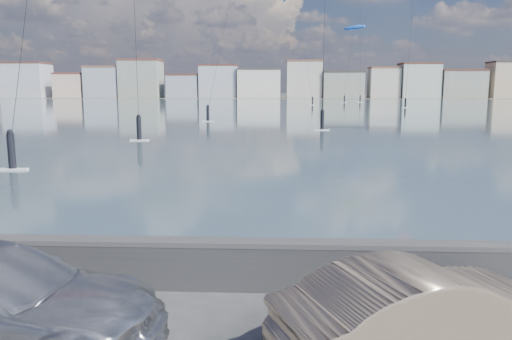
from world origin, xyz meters
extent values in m
cube|color=#3C5966|center=(0.00, 91.50, 0.01)|extent=(500.00, 177.00, 0.00)
cube|color=#4C473D|center=(0.00, 200.00, 0.01)|extent=(500.00, 60.00, 0.00)
cube|color=#28282B|center=(0.00, 2.70, 0.45)|extent=(400.00, 0.35, 0.90)
cylinder|color=#28282B|center=(0.00, 2.70, 0.90)|extent=(400.00, 0.36, 0.36)
cube|color=#B2B7C6|center=(-96.50, 186.00, 6.50)|extent=(16.00, 12.00, 13.00)
cube|color=#562D23|center=(-96.50, 186.00, 13.30)|extent=(16.32, 12.24, 0.60)
cube|color=beige|center=(-79.00, 186.00, 4.50)|extent=(11.00, 10.00, 9.00)
cube|color=brown|center=(-79.00, 186.00, 9.30)|extent=(11.22, 10.20, 0.60)
cube|color=#9EA8B7|center=(-66.00, 186.00, 5.75)|extent=(13.00, 11.00, 11.50)
cube|color=brown|center=(-66.00, 186.00, 11.80)|extent=(13.26, 11.22, 0.60)
cube|color=gray|center=(-51.50, 186.00, 7.00)|extent=(15.00, 12.00, 14.00)
cube|color=brown|center=(-51.50, 186.00, 14.30)|extent=(15.30, 12.24, 0.60)
cube|color=#9EA8B7|center=(-35.00, 186.00, 4.25)|extent=(12.00, 10.00, 8.50)
cube|color=#562D23|center=(-35.00, 186.00, 8.80)|extent=(12.24, 10.20, 0.60)
cube|color=#B2B7C6|center=(-21.50, 186.00, 6.00)|extent=(14.00, 11.00, 12.00)
cube|color=#562D23|center=(-21.50, 186.00, 12.30)|extent=(14.28, 11.22, 0.60)
cube|color=white|center=(-6.00, 186.00, 5.25)|extent=(16.00, 13.00, 10.50)
cube|color=#383330|center=(-6.00, 186.00, 10.80)|extent=(16.32, 13.26, 0.60)
cube|color=beige|center=(11.00, 186.00, 6.75)|extent=(13.00, 10.00, 13.50)
cube|color=brown|center=(11.00, 186.00, 13.80)|extent=(13.26, 10.20, 0.60)
cube|color=gray|center=(25.50, 186.00, 4.75)|extent=(15.00, 12.00, 9.50)
cube|color=#383330|center=(25.50, 186.00, 9.80)|extent=(15.30, 12.24, 0.60)
cube|color=beige|center=(41.00, 186.00, 5.50)|extent=(11.00, 9.00, 11.00)
cube|color=brown|center=(41.00, 186.00, 11.30)|extent=(11.22, 9.18, 0.60)
cube|color=#B7C6BC|center=(54.00, 186.00, 6.25)|extent=(14.00, 11.00, 12.50)
cube|color=#562D23|center=(54.00, 186.00, 12.80)|extent=(14.28, 11.22, 0.60)
cube|color=gray|center=(69.50, 186.00, 5.00)|extent=(16.00, 12.00, 10.00)
cube|color=#562D23|center=(69.50, 186.00, 10.30)|extent=(16.32, 12.24, 0.60)
cube|color=#CCB293|center=(86.00, 186.00, 6.50)|extent=(12.00, 10.00, 13.00)
cube|color=#383330|center=(86.00, 186.00, 13.30)|extent=(12.24, 10.20, 0.60)
imported|color=tan|center=(3.61, 0.25, 0.73)|extent=(4.69, 3.22, 1.46)
cube|color=white|center=(23.54, 130.95, 0.05)|extent=(1.40, 0.42, 0.08)
cylinder|color=black|center=(23.54, 130.95, 0.95)|extent=(0.36, 0.36, 1.70)
sphere|color=black|center=(23.54, 130.95, 1.85)|extent=(0.28, 0.28, 0.28)
cylinder|color=black|center=(24.19, 138.20, 16.23)|extent=(1.33, 14.52, 29.87)
cube|color=white|center=(-11.43, 16.69, 0.05)|extent=(1.40, 0.42, 0.08)
cylinder|color=black|center=(-11.43, 16.69, 0.95)|extent=(0.36, 0.36, 1.70)
sphere|color=black|center=(-11.43, 16.69, 1.85)|extent=(0.28, 0.28, 0.28)
cube|color=white|center=(-6.86, 51.96, 0.05)|extent=(1.40, 0.42, 0.08)
cylinder|color=black|center=(-6.86, 51.96, 0.95)|extent=(0.36, 0.36, 1.70)
sphere|color=black|center=(-6.86, 51.96, 1.85)|extent=(0.28, 0.28, 0.28)
cylinder|color=black|center=(-5.46, 57.38, 10.97)|extent=(2.84, 10.87, 19.35)
cube|color=white|center=(5.57, 40.37, 0.05)|extent=(1.40, 0.42, 0.08)
cylinder|color=black|center=(5.57, 40.37, 0.95)|extent=(0.36, 0.36, 1.70)
sphere|color=black|center=(5.57, 40.37, 1.85)|extent=(0.28, 0.28, 0.28)
cylinder|color=black|center=(5.93, 44.54, 9.29)|extent=(0.76, 8.37, 15.99)
cube|color=white|center=(-9.04, 30.46, 0.05)|extent=(1.40, 0.42, 0.08)
cylinder|color=black|center=(-9.04, 30.46, 0.95)|extent=(0.36, 0.36, 1.70)
sphere|color=black|center=(-9.04, 30.46, 1.85)|extent=(0.28, 0.28, 0.28)
cube|color=white|center=(9.18, 108.76, 0.05)|extent=(1.40, 0.42, 0.08)
cylinder|color=black|center=(9.18, 108.76, 0.95)|extent=(0.36, 0.36, 1.70)
sphere|color=black|center=(9.18, 108.76, 1.85)|extent=(0.28, 0.28, 0.28)
cylinder|color=black|center=(7.24, 115.16, 14.08)|extent=(3.93, 12.83, 25.58)
ellipsoid|color=blue|center=(21.97, 134.95, 20.17)|extent=(6.89, 9.93, 2.52)
cube|color=white|center=(18.99, 128.43, 0.05)|extent=(1.40, 0.42, 0.08)
cylinder|color=black|center=(18.99, 128.43, 0.95)|extent=(0.36, 0.36, 1.70)
sphere|color=black|center=(18.99, 128.43, 1.85)|extent=(0.28, 0.28, 0.28)
cylinder|color=black|center=(20.48, 131.69, 10.74)|extent=(3.02, 6.56, 18.88)
cube|color=white|center=(26.60, 94.26, 0.05)|extent=(1.40, 0.42, 0.08)
cylinder|color=black|center=(26.60, 94.26, 0.95)|extent=(0.36, 0.36, 1.70)
sphere|color=black|center=(26.60, 94.26, 1.85)|extent=(0.28, 0.28, 0.28)
cylinder|color=black|center=(28.18, 99.17, 15.70)|extent=(3.19, 9.87, 28.81)
camera|label=1|loc=(1.48, -6.69, 3.97)|focal=35.00mm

